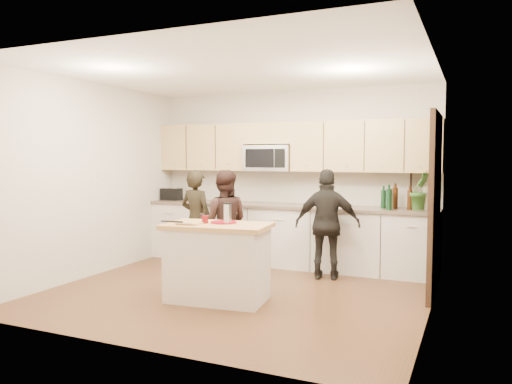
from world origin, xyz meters
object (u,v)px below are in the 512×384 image
at_px(island, 218,262).
at_px(woman_center, 224,222).
at_px(woman_left, 196,220).
at_px(woman_right, 328,224).
at_px(toaster, 171,194).

relative_size(island, woman_center, 0.86).
distance_m(woman_left, woman_right, 1.97).
xyz_separation_m(island, woman_left, (-1.07, 1.34, 0.28)).
height_order(island, woman_right, woman_right).
bearing_deg(woman_right, woman_center, -2.13).
xyz_separation_m(woman_left, woman_right, (1.96, 0.18, 0.02)).
distance_m(island, woman_right, 1.78).
bearing_deg(toaster, woman_center, -29.89).
distance_m(woman_left, woman_center, 0.50).
xyz_separation_m(island, toaster, (-2.00, 2.08, 0.59)).
bearing_deg(woman_center, toaster, -48.72).
relative_size(woman_left, woman_right, 0.98).
xyz_separation_m(toaster, woman_center, (1.42, -0.82, -0.30)).
relative_size(toaster, woman_center, 0.22).
bearing_deg(island, woman_center, 107.92).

